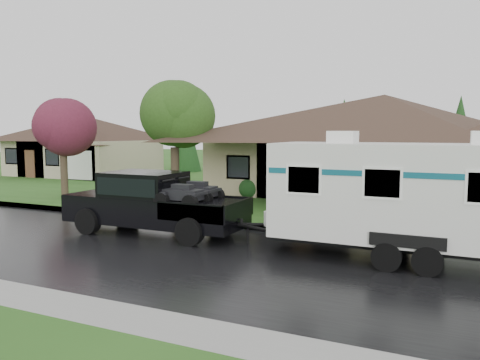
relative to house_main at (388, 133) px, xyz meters
The scene contains 11 objects.
ground 14.48m from the house_main, 99.41° to the right, with size 140.00×140.00×0.00m, color #29571B.
road 16.40m from the house_main, 98.24° to the right, with size 140.00×8.00×0.01m, color black.
curb 12.32m from the house_main, 101.19° to the right, with size 140.00×0.50×0.15m, color gray.
lawn 4.36m from the house_main, 153.11° to the left, with size 140.00×26.00×0.15m, color #29571B.
house_main is the anchor object (origin of this frame).
house_far 24.17m from the house_main, behind, with size 10.80×8.64×5.80m.
tree_left_green 12.12m from the house_main, 139.76° to the right, with size 3.77×3.77×6.25m.
tree_red 17.94m from the house_main, 150.79° to the right, with size 3.19×3.19×5.28m.
shrub_row 5.42m from the house_main, 93.69° to the right, with size 13.60×1.00×1.00m.
pickup_truck 15.42m from the house_main, 114.87° to the right, with size 6.65×2.53×2.22m.
travel_trailer 14.13m from the house_main, 80.09° to the right, with size 8.20×2.88×3.68m.
Camera 1 is at (5.70, -13.77, 3.66)m, focal length 35.00 mm.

